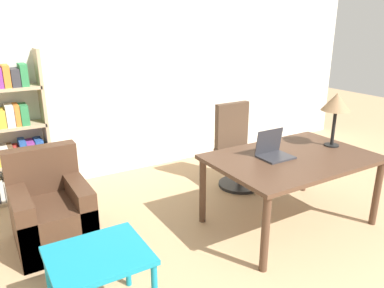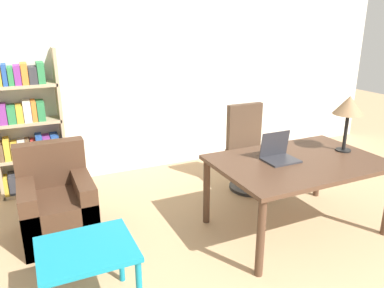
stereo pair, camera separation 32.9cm
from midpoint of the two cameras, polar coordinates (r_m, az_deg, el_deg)
name	(u,v)px [view 2 (the right image)]	position (r m, az deg, el deg)	size (l,w,h in m)	color
wall_back	(142,73)	(5.12, -5.87, 10.63)	(8.00, 0.06, 2.70)	silver
desk	(298,168)	(3.83, 18.23, -3.53)	(1.62, 1.08, 0.74)	#4C3323
laptop	(278,154)	(3.73, 15.52, -1.54)	(0.32, 0.26, 0.27)	#2D2D33
table_lamp	(349,107)	(4.12, 24.97, 5.15)	(0.31, 0.31, 0.58)	black
office_chair	(249,152)	(4.75, 10.66, -1.21)	(0.54, 0.54, 1.05)	black
side_table_blue	(87,257)	(2.76, -12.35, -16.59)	(0.65, 0.57, 0.55)	teal
armchair	(57,207)	(3.87, -17.55, -9.15)	(0.67, 0.74, 0.89)	#472D1E
bookshelf	(26,130)	(4.77, -22.23, 1.92)	(0.78, 0.28, 1.73)	tan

